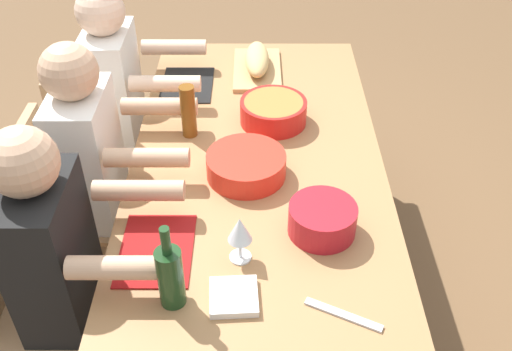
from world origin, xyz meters
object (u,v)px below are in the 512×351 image
object	(u,v)px
dining_table	(256,169)
diner_near_right	(65,259)
chair_near_right	(24,302)
beer_bottle	(187,111)
wine_bottle	(169,276)
wine_glass	(238,231)
diner_near_left	(123,93)
napkin_stack	(232,297)
diner_near_center	(99,162)
serving_bowl_greens	(245,164)
serving_bowl_pasta	(321,218)
serving_bowl_fruit	(272,110)
bread_loaf	(257,59)
chair_near_center	(63,203)
cutting_board	(257,70)
chair_near_left	(91,132)

from	to	relation	value
dining_table	diner_near_right	size ratio (longest dim) A/B	1.58
chair_near_right	beer_bottle	world-z (taller)	beer_bottle
wine_bottle	wine_glass	world-z (taller)	wine_bottle
diner_near_left	beer_bottle	xyz separation A→B (m)	(0.39, 0.35, 0.15)
beer_bottle	napkin_stack	size ratio (longest dim) A/B	1.57
diner_near_center	serving_bowl_greens	bearing A→B (deg)	76.89
dining_table	serving_bowl_pasta	xyz separation A→B (m)	(0.43, 0.21, 0.14)
serving_bowl_fruit	bread_loaf	world-z (taller)	bread_loaf
chair_near_center	napkin_stack	xyz separation A→B (m)	(0.72, 0.73, 0.27)
bread_loaf	wine_glass	distance (m)	1.20
serving_bowl_fruit	beer_bottle	bearing A→B (deg)	-74.57
diner_near_left	cutting_board	xyz separation A→B (m)	(-0.13, 0.62, 0.05)
diner_near_left	wine_glass	bearing A→B (deg)	27.87
chair_near_center	serving_bowl_fruit	bearing A→B (deg)	104.23
dining_table	diner_near_right	world-z (taller)	diner_near_right
chair_near_center	diner_near_left	distance (m)	0.59
chair_near_right	serving_bowl_pasta	world-z (taller)	chair_near_right
dining_table	chair_near_right	world-z (taller)	chair_near_right
diner_near_right	serving_bowl_greens	bearing A→B (deg)	123.69
chair_near_center	bread_loaf	size ratio (longest dim) A/B	2.66
bread_loaf	cutting_board	bearing A→B (deg)	0.00
diner_near_left	bread_loaf	bearing A→B (deg)	101.86
diner_near_center	napkin_stack	bearing A→B (deg)	37.55
chair_near_right	bread_loaf	size ratio (longest dim) A/B	2.66
wine_glass	diner_near_left	bearing A→B (deg)	-152.13
chair_near_left	diner_near_center	bearing A→B (deg)	19.46
serving_bowl_pasta	wine_glass	xyz separation A→B (m)	(0.12, -0.26, 0.06)
chair_near_center	bread_loaf	distance (m)	1.08
serving_bowl_fruit	napkin_stack	xyz separation A→B (m)	(0.94, -0.13, -0.04)
chair_near_center	chair_near_left	size ratio (longest dim) A/B	1.00
diner_near_left	chair_near_right	size ratio (longest dim) A/B	1.41
serving_bowl_fruit	chair_near_left	bearing A→B (deg)	-109.03
bread_loaf	wine_bottle	distance (m)	1.39
cutting_board	napkin_stack	distance (m)	1.37
chair_near_center	chair_near_right	distance (m)	0.52
diner_near_left	wine_bottle	distance (m)	1.30
diner_near_left	wine_glass	distance (m)	1.22
dining_table	diner_near_center	xyz separation A→B (m)	(0.00, -0.62, 0.04)
cutting_board	bread_loaf	xyz separation A→B (m)	(0.00, 0.00, 0.06)
diner_near_right	cutting_board	bearing A→B (deg)	152.05
bread_loaf	dining_table	bearing A→B (deg)	-0.29
diner_near_right	beer_bottle	bearing A→B (deg)	151.78
diner_near_center	diner_near_right	bearing A→B (deg)	0.00
serving_bowl_pasta	bread_loaf	xyz separation A→B (m)	(-1.08, -0.21, 0.01)
chair_near_right	diner_near_right	bearing A→B (deg)	90.00
beer_bottle	dining_table	bearing A→B (deg)	64.82
diner_near_right	wine_bottle	size ratio (longest dim) A/B	4.14
diner_near_left	serving_bowl_pasta	xyz separation A→B (m)	(0.95, 0.83, 0.10)
chair_near_right	serving_bowl_pasta	bearing A→B (deg)	95.07
diner_near_center	napkin_stack	distance (m)	0.90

